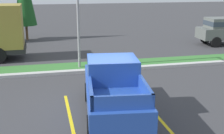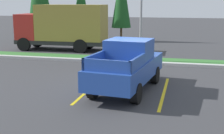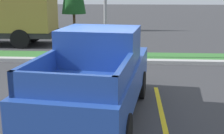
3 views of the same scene
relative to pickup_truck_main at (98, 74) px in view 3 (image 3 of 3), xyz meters
The scene contains 6 objects.
ground_plane 1.25m from the pickup_truck_main, 101.83° to the left, with size 120.00×120.00×0.00m, color #38383A.
parking_line_near 1.87m from the pickup_truck_main, behind, with size 0.12×4.80×0.01m, color yellow.
parking_line_far 1.86m from the pickup_truck_main, ahead, with size 0.12×4.80×0.01m, color yellow.
curb_strip 5.76m from the pickup_truck_main, 91.42° to the left, with size 56.00×0.40×0.15m, color #B2B2AD.
grass_median 6.85m from the pickup_truck_main, 91.19° to the left, with size 56.00×1.80×0.06m, color #387533.
pickup_truck_main is the anchor object (origin of this frame).
Camera 3 is at (0.96, -7.63, 2.96)m, focal length 49.64 mm.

